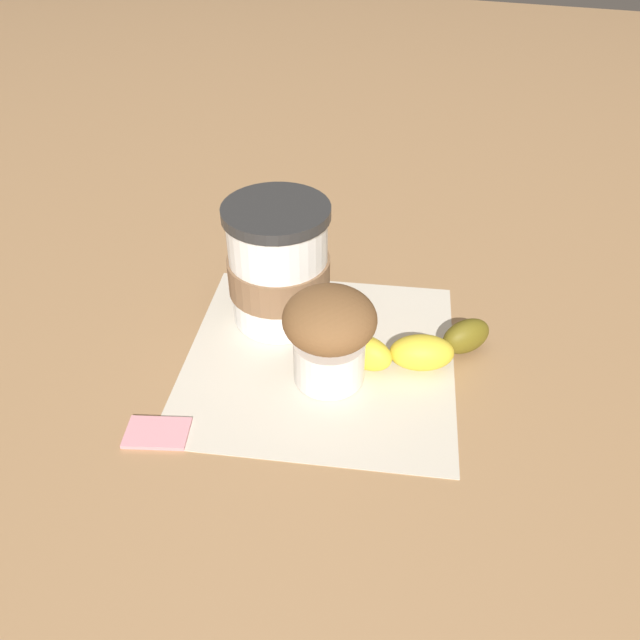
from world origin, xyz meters
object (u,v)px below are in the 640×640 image
coffee_cup (279,266)px  banana (419,348)px  sugar_packet (157,431)px  muffin (329,333)px

coffee_cup → banana: 0.15m
coffee_cup → sugar_packet: coffee_cup is taller
muffin → banana: 0.09m
coffee_cup → banana: (0.14, -0.03, -0.04)m
coffee_cup → banana: bearing=-10.8°
coffee_cup → muffin: 0.10m
banana → sugar_packet: 0.23m
muffin → sugar_packet: 0.16m
muffin → sugar_packet: (-0.11, -0.10, -0.05)m
muffin → sugar_packet: muffin is taller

